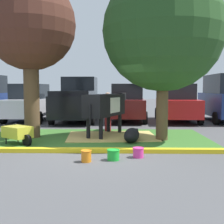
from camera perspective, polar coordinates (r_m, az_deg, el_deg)
The scene contains 17 objects.
ground_plane at distance 8.42m, azimuth -2.84°, elevation -7.66°, with size 80.00×80.00×0.00m, color #4C4C4F.
grass_island at distance 10.58m, azimuth -3.18°, elevation -5.05°, with size 7.97×4.37×0.02m, color #386B28.
curb_yellow at distance 8.29m, azimuth -4.43°, elevation -7.43°, with size 9.17×0.24×0.12m, color yellow.
hay_bedding at distance 10.81m, azimuth -0.03°, elevation -4.76°, with size 3.20×2.40×0.04m, color tan.
shade_tree_left at distance 11.15m, azimuth -15.64°, elevation 15.77°, with size 3.23×3.23×5.66m.
shade_tree_right at distance 10.34m, azimuth 9.91°, elevation 15.26°, with size 4.08×4.08×5.76m.
cow_holstein at distance 10.99m, azimuth -1.14°, elevation 1.30°, with size 1.59×3.00×1.61m.
calf_lying at distance 9.76m, azimuth 3.87°, elevation -4.52°, with size 0.71×1.33×0.48m.
person_handler at distance 12.03m, azimuth -0.82°, elevation 0.27°, with size 0.52×0.34×1.63m.
wheelbarrow at distance 9.84m, azimuth -17.85°, elevation -3.79°, with size 1.45×1.25×0.63m.
bucket_orange at distance 7.24m, azimuth -5.03°, elevation -8.47°, with size 0.27×0.27×0.29m.
bucket_green at distance 7.39m, azimuth 0.25°, elevation -8.27°, with size 0.33×0.33×0.27m.
bucket_pink at distance 7.69m, azimuth 5.13°, elevation -7.80°, with size 0.30×0.30×0.26m.
hatchback_white at distance 16.64m, azimuth -15.63°, elevation 1.70°, with size 2.11×4.45×2.02m.
pickup_truck_black at distance 16.21m, azimuth -6.69°, elevation 2.23°, with size 2.33×5.45×2.42m.
sedan_blue at distance 15.97m, azimuth 2.92°, elevation 1.75°, with size 2.11×4.45×2.02m.
sedan_red at distance 16.10m, azimuth 12.52°, elevation 1.67°, with size 2.11×4.45×2.02m.
Camera 1 is at (0.59, -8.20, 1.80)m, focal length 47.03 mm.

